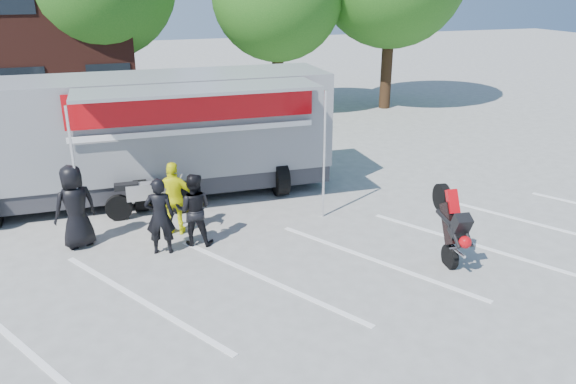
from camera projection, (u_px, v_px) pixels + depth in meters
ground at (272, 307)px, 10.06m from camera, size 100.00×100.00×0.00m
parking_bay_lines at (256, 281)px, 10.94m from camera, size 18.09×13.33×0.01m
transporter_truck at (157, 195)px, 15.33m from camera, size 10.28×5.16×3.23m
parked_motorcycle at (151, 216)px, 13.95m from camera, size 2.20×0.79×1.14m
stunt_bike_rider at (437, 254)px, 12.00m from camera, size 0.89×1.58×1.77m
spectator_leather_a at (75, 207)px, 12.08m from camera, size 1.06×0.88×1.86m
spectator_leather_b at (160, 216)px, 11.80m from camera, size 0.69×0.52×1.69m
spectator_leather_c at (194, 210)px, 12.22m from camera, size 0.96×0.85×1.64m
spectator_hivis at (175, 199)px, 12.72m from camera, size 1.09×0.73×1.72m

